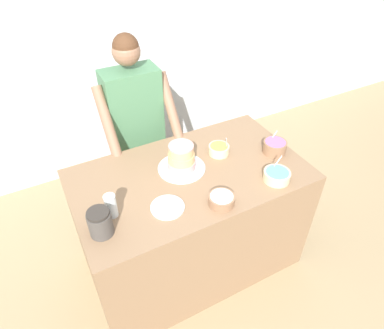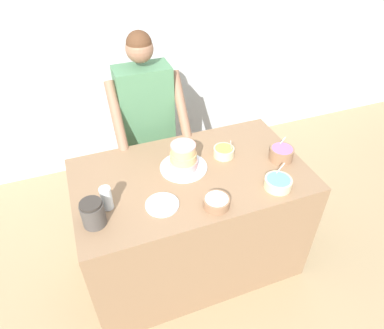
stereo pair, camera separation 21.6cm
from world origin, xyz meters
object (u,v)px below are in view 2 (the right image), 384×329
object	(u,v)px
frosting_bowl_purple	(281,153)
person_baker	(146,116)
cake	(183,158)
ceramic_plate	(162,205)
frosting_bowl_olive	(224,151)
frosting_bowl_blue	(278,183)
drinking_glass	(106,198)
frosting_bowl_white	(216,202)
stoneware_jar	(93,213)

from	to	relation	value
frosting_bowl_purple	person_baker	bearing A→B (deg)	134.07
cake	ceramic_plate	world-z (taller)	cake
frosting_bowl_olive	cake	bearing A→B (deg)	-174.58
frosting_bowl_purple	frosting_bowl_blue	world-z (taller)	frosting_bowl_blue
cake	frosting_bowl_olive	bearing A→B (deg)	5.42
cake	frosting_bowl_blue	world-z (taller)	cake
frosting_bowl_olive	drinking_glass	distance (m)	0.88
frosting_bowl_white	cake	bearing A→B (deg)	99.09
frosting_bowl_blue	frosting_bowl_olive	distance (m)	0.46
frosting_bowl_blue	ceramic_plate	xyz separation A→B (m)	(-0.73, 0.10, -0.03)
frosting_bowl_white	person_baker	bearing A→B (deg)	98.29
cake	stoneware_jar	world-z (taller)	cake
cake	ceramic_plate	distance (m)	0.38
drinking_glass	frosting_bowl_white	bearing A→B (deg)	-19.49
drinking_glass	frosting_bowl_olive	bearing A→B (deg)	14.46
cake	frosting_bowl_white	world-z (taller)	cake
person_baker	ceramic_plate	xyz separation A→B (m)	(-0.15, -0.93, -0.06)
frosting_bowl_olive	drinking_glass	xyz separation A→B (m)	(-0.85, -0.22, 0.04)
drinking_glass	ceramic_plate	bearing A→B (deg)	-17.78
person_baker	frosting_bowl_olive	xyz separation A→B (m)	(0.40, -0.61, -0.03)
frosting_bowl_white	stoneware_jar	world-z (taller)	stoneware_jar
drinking_glass	stoneware_jar	size ratio (longest dim) A/B	0.92
frosting_bowl_white	ceramic_plate	world-z (taller)	frosting_bowl_white
frosting_bowl_white	frosting_bowl_olive	world-z (taller)	frosting_bowl_olive
person_baker	drinking_glass	xyz separation A→B (m)	(-0.45, -0.83, 0.01)
stoneware_jar	frosting_bowl_purple	bearing A→B (deg)	6.54
person_baker	stoneware_jar	bearing A→B (deg)	-120.22
frosting_bowl_purple	ceramic_plate	xyz separation A→B (m)	(-0.91, -0.15, -0.04)
frosting_bowl_blue	frosting_bowl_white	size ratio (longest dim) A/B	1.09
cake	drinking_glass	world-z (taller)	cake
ceramic_plate	stoneware_jar	distance (m)	0.40
stoneware_jar	frosting_bowl_blue	bearing A→B (deg)	-4.92
person_baker	cake	bearing A→B (deg)	-82.21
frosting_bowl_white	frosting_bowl_olive	bearing A→B (deg)	60.41
drinking_glass	stoneware_jar	bearing A→B (deg)	-132.10
frosting_bowl_purple	stoneware_jar	size ratio (longest dim) A/B	1.02
frosting_bowl_purple	ceramic_plate	world-z (taller)	frosting_bowl_purple
person_baker	ceramic_plate	world-z (taller)	person_baker
frosting_bowl_purple	ceramic_plate	bearing A→B (deg)	-170.77
cake	ceramic_plate	bearing A→B (deg)	-129.42
person_baker	frosting_bowl_white	bearing A→B (deg)	-81.71
ceramic_plate	stoneware_jar	size ratio (longest dim) A/B	1.25
cake	drinking_glass	size ratio (longest dim) A/B	2.13
person_baker	cake	xyz separation A→B (m)	(0.09, -0.64, 0.02)
frosting_bowl_white	ceramic_plate	xyz separation A→B (m)	(-0.30, 0.12, -0.03)
frosting_bowl_olive	stoneware_jar	distance (m)	1.00
person_baker	frosting_bowl_blue	bearing A→B (deg)	-60.52
frosting_bowl_blue	ceramic_plate	world-z (taller)	frosting_bowl_blue
frosting_bowl_blue	drinking_glass	world-z (taller)	drinking_glass
frosting_bowl_purple	frosting_bowl_blue	distance (m)	0.30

